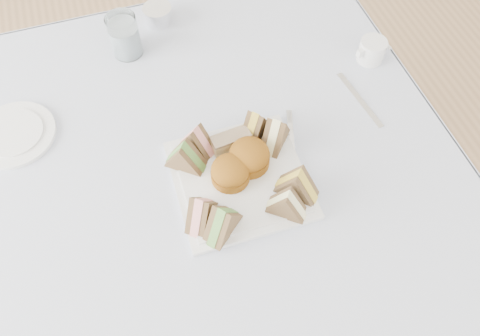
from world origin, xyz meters
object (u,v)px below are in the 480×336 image
object	(u,v)px
table	(215,232)
serving_plate	(240,180)
creamer_jug	(372,51)
water_glass	(124,36)

from	to	relation	value
table	serving_plate	size ratio (longest dim) A/B	3.52
table	creamer_jug	bearing A→B (deg)	18.31
table	serving_plate	bearing A→B (deg)	-57.42
table	serving_plate	xyz separation A→B (m)	(0.05, -0.07, 0.38)
creamer_jug	table	bearing A→B (deg)	-174.58
serving_plate	water_glass	bearing A→B (deg)	109.59
table	water_glass	xyz separation A→B (m)	(-0.09, 0.35, 0.43)
water_glass	creamer_jug	bearing A→B (deg)	-20.66
table	water_glass	world-z (taller)	water_glass
table	water_glass	bearing A→B (deg)	104.87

